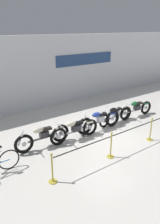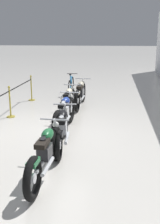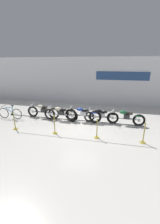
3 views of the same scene
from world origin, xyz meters
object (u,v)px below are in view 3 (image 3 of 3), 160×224
Objects in this scene: stanchion_mid_right at (97,131)px; motorcycle_green_4 at (126,118)px; motorcycle_cream_1 at (61,114)px; stanchion_far_right at (144,136)px; motorcycle_blue_2 at (83,115)px; bicycle at (10,113)px; stanchion_far_left at (51,121)px; stanchion_mid_left at (55,127)px; motorcycle_black_3 at (101,116)px; motorcycle_cream_0 at (43,111)px.

motorcycle_green_4 is at bearing 54.65° from stanchion_mid_right.
motorcycle_cream_1 is 5.26m from stanchion_far_right.
bicycle is (-4.98, -0.57, -0.09)m from motorcycle_blue_2.
motorcycle_blue_2 is 5.02m from bicycle.
stanchion_far_left is 4.78m from stanchion_far_right.
stanchion_far_left is 6.75× the size of stanchion_mid_left.
stanchion_mid_right is (0.01, -2.18, -0.10)m from motorcycle_black_3.
stanchion_far_right is at bearing -18.78° from motorcycle_cream_0.
motorcycle_green_4 is (5.56, -0.01, -0.01)m from motorcycle_cream_0.
motorcycle_black_3 is 2.11× the size of stanchion_far_right.
stanchion_mid_left reaches higher than motorcycle_blue_2.
motorcycle_green_4 is at bearing -1.84° from motorcycle_black_3.
motorcycle_black_3 is 6.20m from bicycle.
motorcycle_blue_2 is 1.11× the size of motorcycle_black_3.
motorcycle_green_4 is (4.17, 0.23, -0.01)m from motorcycle_cream_1.
motorcycle_black_3 is 0.31× the size of stanchion_far_left.
stanchion_far_left reaches higher than motorcycle_cream_0.
motorcycle_green_4 is (2.70, 0.10, -0.02)m from motorcycle_blue_2.
stanchion_far_left reaches higher than motorcycle_cream_1.
motorcycle_cream_1 is at bearing 7.16° from bicycle.
motorcycle_cream_0 is 1.08× the size of motorcycle_black_3.
motorcycle_black_3 is 2.19m from stanchion_mid_right.
stanchion_mid_right is at bearing -89.80° from motorcycle_black_3.
stanchion_mid_left is 4.56m from stanchion_far_right.
stanchion_mid_left reaches higher than motorcycle_cream_1.
stanchion_far_left is (-4.04, -2.13, 0.22)m from motorcycle_green_4.
motorcycle_green_4 is 2.62m from stanchion_mid_right.
motorcycle_cream_1 is 1.92m from stanchion_far_left.
stanchion_mid_right and stanchion_far_right have the same top height.
stanchion_mid_left reaches higher than motorcycle_black_3.
stanchion_mid_left is at bearing -136.55° from motorcycle_black_3.
motorcycle_cream_0 is at bearing -179.40° from motorcycle_black_3.
stanchion_mid_right is at bearing -125.35° from motorcycle_green_4.
bicycle is (-3.51, -0.44, -0.09)m from motorcycle_cream_1.
motorcycle_cream_0 is 2.29× the size of stanchion_far_right.
stanchion_mid_left is at bearing -150.85° from motorcycle_green_4.
motorcycle_cream_0 is 4.58m from stanchion_mid_right.
motorcycle_green_4 is 2.20× the size of stanchion_mid_left.
stanchion_far_left is at bearing -54.54° from motorcycle_cream_0.
motorcycle_cream_0 is 6.65m from stanchion_far_right.
stanchion_far_right reaches higher than motorcycle_green_4.
motorcycle_cream_1 is 2.26× the size of stanchion_far_right.
motorcycle_cream_0 is 1.41m from motorcycle_cream_1.
stanchion_far_right reaches higher than motorcycle_cream_1.
stanchion_far_left reaches higher than motorcycle_black_3.
motorcycle_cream_0 is at bearing 179.93° from motorcycle_green_4.
stanchion_far_left and stanchion_mid_left have the same top height.
bicycle is 3.94m from stanchion_far_left.
stanchion_mid_left is at bearing 180.00° from stanchion_far_right.
stanchion_far_right reaches higher than motorcycle_cream_0.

